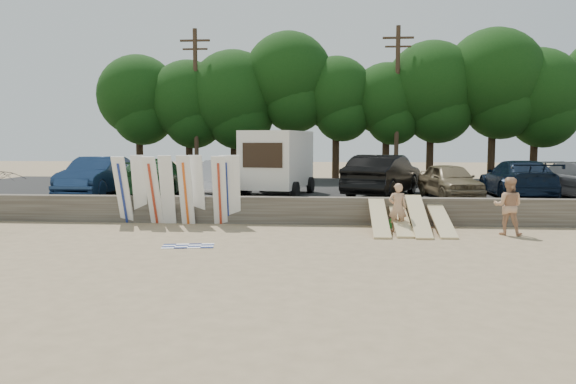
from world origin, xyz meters
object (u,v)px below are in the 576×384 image
at_px(car_3, 383,176).
at_px(car_4, 450,181).
at_px(beachgoer_a, 398,208).
at_px(cooler, 396,224).
at_px(box_trailer, 278,159).
at_px(car_2, 222,179).
at_px(car_5, 517,179).
at_px(car_1, 155,177).
at_px(car_0, 97,176).
at_px(beachgoer_b, 508,206).

distance_m(car_3, car_4, 2.74).
distance_m(beachgoer_a, cooler, 1.05).
xyz_separation_m(box_trailer, car_4, (7.22, -0.55, -0.84)).
height_order(box_trailer, car_2, box_trailer).
bearing_deg(car_5, car_2, 6.31).
bearing_deg(car_3, car_1, 26.24).
xyz_separation_m(car_1, car_5, (15.32, 0.49, -0.03)).
xyz_separation_m(car_0, car_5, (17.91, 0.44, -0.05)).
bearing_deg(car_5, car_3, 1.37).
xyz_separation_m(car_1, cooler, (9.83, -3.72, -1.35)).
xyz_separation_m(car_3, car_4, (2.69, -0.48, -0.17)).
xyz_separation_m(beachgoer_a, beachgoer_b, (3.54, -0.33, 0.12)).
xyz_separation_m(car_3, beachgoer_b, (3.57, -5.40, -0.64)).
bearing_deg(car_4, box_trailer, 166.83).
bearing_deg(box_trailer, car_5, 9.82).
xyz_separation_m(car_3, car_5, (5.56, -0.06, -0.11)).
height_order(car_1, beachgoer_a, car_1).
distance_m(beachgoer_b, cooler, 3.76).
height_order(car_3, beachgoer_b, car_3).
relative_size(car_1, beachgoer_a, 3.36).
bearing_deg(car_1, car_5, 177.33).
bearing_deg(cooler, car_2, 178.17).
xyz_separation_m(car_5, cooler, (-5.49, -4.21, -1.32)).
relative_size(car_0, car_1, 0.91).
distance_m(car_0, cooler, 13.06).
bearing_deg(car_2, beachgoer_a, -22.29).
distance_m(car_3, cooler, 4.50).
distance_m(car_4, beachgoer_b, 5.02).
relative_size(car_5, beachgoer_a, 3.24).
xyz_separation_m(car_3, cooler, (0.07, -4.26, -1.43)).
height_order(box_trailer, car_4, box_trailer).
xyz_separation_m(car_2, beachgoer_a, (6.80, -4.08, -0.64)).
bearing_deg(beachgoer_a, beachgoer_b, 177.73).
relative_size(box_trailer, beachgoer_a, 2.82).
distance_m(car_4, car_5, 2.90).
xyz_separation_m(car_0, car_1, (2.60, -0.05, -0.02)).
bearing_deg(car_0, car_5, 1.76).
bearing_deg(car_1, car_4, 175.82).
bearing_deg(box_trailer, beachgoer_b, -23.48).
height_order(car_0, beachgoer_b, car_0).
bearing_deg(car_4, car_0, 171.25).
relative_size(box_trailer, cooler, 12.34).
xyz_separation_m(box_trailer, car_1, (-5.23, -0.62, -0.75)).
bearing_deg(cooler, car_1, -176.99).
distance_m(car_0, car_4, 15.05).
height_order(box_trailer, car_3, box_trailer).
bearing_deg(car_3, car_2, 31.38).
relative_size(car_1, cooler, 14.69).
xyz_separation_m(box_trailer, beachgoer_b, (8.10, -5.47, -1.31)).
xyz_separation_m(box_trailer, car_0, (-7.83, -0.57, -0.72)).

